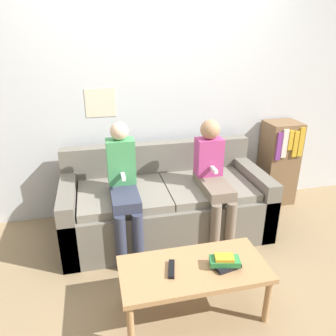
{
  "coord_description": "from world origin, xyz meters",
  "views": [
    {
      "loc": [
        -0.61,
        -2.19,
        1.84
      ],
      "look_at": [
        0.0,
        0.42,
        0.72
      ],
      "focal_mm": 35.0,
      "sensor_mm": 36.0,
      "label": 1
    }
  ],
  "objects_px": {
    "person_right": "(213,176)",
    "bookshelf": "(278,163)",
    "coffee_table": "(194,272)",
    "couch": "(165,204)",
    "person_left": "(124,185)",
    "tv_remote": "(172,269)"
  },
  "relations": [
    {
      "from": "person_right",
      "to": "tv_remote",
      "type": "relative_size",
      "value": 6.42
    },
    {
      "from": "person_left",
      "to": "person_right",
      "type": "bearing_deg",
      "value": 0.04
    },
    {
      "from": "couch",
      "to": "person_right",
      "type": "xyz_separation_m",
      "value": [
        0.4,
        -0.2,
        0.35
      ]
    },
    {
      "from": "person_left",
      "to": "bookshelf",
      "type": "distance_m",
      "value": 1.87
    },
    {
      "from": "coffee_table",
      "to": "tv_remote",
      "type": "bearing_deg",
      "value": 178.94
    },
    {
      "from": "coffee_table",
      "to": "bookshelf",
      "type": "bearing_deg",
      "value": 44.07
    },
    {
      "from": "coffee_table",
      "to": "bookshelf",
      "type": "xyz_separation_m",
      "value": [
        1.42,
        1.38,
        0.14
      ]
    },
    {
      "from": "person_left",
      "to": "bookshelf",
      "type": "relative_size",
      "value": 1.22
    },
    {
      "from": "coffee_table",
      "to": "tv_remote",
      "type": "distance_m",
      "value": 0.16
    },
    {
      "from": "couch",
      "to": "coffee_table",
      "type": "xyz_separation_m",
      "value": [
        -0.04,
        -1.06,
        0.05
      ]
    },
    {
      "from": "coffee_table",
      "to": "tv_remote",
      "type": "relative_size",
      "value": 5.71
    },
    {
      "from": "tv_remote",
      "to": "bookshelf",
      "type": "distance_m",
      "value": 2.09
    },
    {
      "from": "tv_remote",
      "to": "bookshelf",
      "type": "bearing_deg",
      "value": 55.79
    },
    {
      "from": "coffee_table",
      "to": "person_left",
      "type": "height_order",
      "value": "person_left"
    },
    {
      "from": "person_right",
      "to": "person_left",
      "type": "bearing_deg",
      "value": -179.96
    },
    {
      "from": "person_right",
      "to": "bookshelf",
      "type": "xyz_separation_m",
      "value": [
        0.98,
        0.52,
        -0.16
      ]
    },
    {
      "from": "coffee_table",
      "to": "couch",
      "type": "bearing_deg",
      "value": 88.02
    },
    {
      "from": "couch",
      "to": "person_left",
      "type": "bearing_deg",
      "value": -153.66
    },
    {
      "from": "person_right",
      "to": "coffee_table",
      "type": "bearing_deg",
      "value": -117.23
    },
    {
      "from": "couch",
      "to": "coffee_table",
      "type": "distance_m",
      "value": 1.06
    },
    {
      "from": "couch",
      "to": "person_left",
      "type": "height_order",
      "value": "person_left"
    },
    {
      "from": "coffee_table",
      "to": "person_left",
      "type": "bearing_deg",
      "value": 113.31
    }
  ]
}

